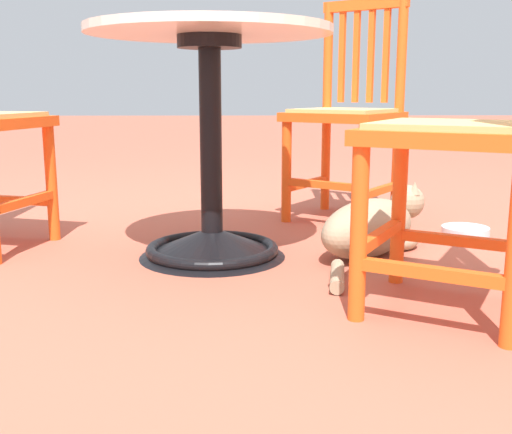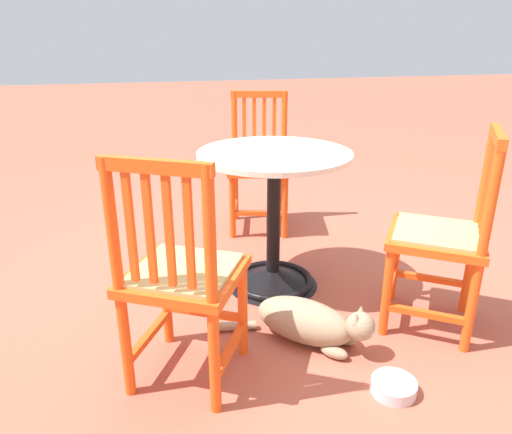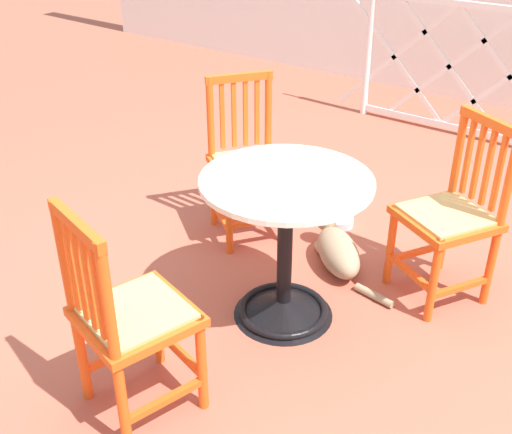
{
  "view_description": "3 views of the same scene",
  "coord_description": "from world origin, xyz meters",
  "px_view_note": "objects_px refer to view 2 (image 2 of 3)",
  "views": [
    {
      "loc": [
        1.96,
        0.1,
        0.53
      ],
      "look_at": [
        0.13,
        0.13,
        0.16
      ],
      "focal_mm": 43.48,
      "sensor_mm": 36.0,
      "label": 1
    },
    {
      "loc": [
        0.63,
        2.16,
        1.26
      ],
      "look_at": [
        0.05,
        -0.14,
        0.35
      ],
      "focal_mm": 33.38,
      "sensor_mm": 36.0,
      "label": 2
    },
    {
      "loc": [
        1.32,
        -2.03,
        1.9
      ],
      "look_at": [
        -0.15,
        -0.05,
        0.51
      ],
      "focal_mm": 43.98,
      "sensor_mm": 36.0,
      "label": 3
    }
  ],
  "objects_px": {
    "orange_chair_facing_out": "(443,237)",
    "orange_chair_tucked_in": "(259,166)",
    "pet_water_bowl": "(394,387)",
    "tabby_cat": "(312,323)",
    "orange_chair_at_corner": "(182,279)",
    "cafe_table": "(273,236)"
  },
  "relations": [
    {
      "from": "orange_chair_facing_out",
      "to": "orange_chair_at_corner",
      "type": "relative_size",
      "value": 1.0
    },
    {
      "from": "tabby_cat",
      "to": "pet_water_bowl",
      "type": "distance_m",
      "value": 0.43
    },
    {
      "from": "orange_chair_at_corner",
      "to": "orange_chair_tucked_in",
      "type": "bearing_deg",
      "value": -114.59
    },
    {
      "from": "orange_chair_facing_out",
      "to": "orange_chair_at_corner",
      "type": "xyz_separation_m",
      "value": [
        1.15,
        0.1,
        0.0
      ]
    },
    {
      "from": "orange_chair_facing_out",
      "to": "orange_chair_at_corner",
      "type": "distance_m",
      "value": 1.15
    },
    {
      "from": "orange_chair_facing_out",
      "to": "orange_chair_tucked_in",
      "type": "xyz_separation_m",
      "value": [
        0.48,
        -1.36,
        0.0
      ]
    },
    {
      "from": "pet_water_bowl",
      "to": "tabby_cat",
      "type": "bearing_deg",
      "value": -62.8
    },
    {
      "from": "cafe_table",
      "to": "tabby_cat",
      "type": "height_order",
      "value": "cafe_table"
    },
    {
      "from": "cafe_table",
      "to": "pet_water_bowl",
      "type": "relative_size",
      "value": 4.47
    },
    {
      "from": "orange_chair_facing_out",
      "to": "cafe_table",
      "type": "bearing_deg",
      "value": -40.78
    },
    {
      "from": "pet_water_bowl",
      "to": "cafe_table",
      "type": "bearing_deg",
      "value": -76.93
    },
    {
      "from": "orange_chair_tucked_in",
      "to": "orange_chair_at_corner",
      "type": "xyz_separation_m",
      "value": [
        0.67,
        1.46,
        0.0
      ]
    },
    {
      "from": "cafe_table",
      "to": "orange_chair_facing_out",
      "type": "xyz_separation_m",
      "value": [
        -0.62,
        0.53,
        0.15
      ]
    },
    {
      "from": "orange_chair_facing_out",
      "to": "orange_chair_tucked_in",
      "type": "height_order",
      "value": "same"
    },
    {
      "from": "orange_chair_facing_out",
      "to": "orange_chair_at_corner",
      "type": "bearing_deg",
      "value": 4.84
    },
    {
      "from": "orange_chair_at_corner",
      "to": "pet_water_bowl",
      "type": "xyz_separation_m",
      "value": [
        -0.74,
        0.28,
        -0.41
      ]
    },
    {
      "from": "orange_chair_facing_out",
      "to": "orange_chair_tucked_in",
      "type": "distance_m",
      "value": 1.44
    },
    {
      "from": "orange_chair_tucked_in",
      "to": "tabby_cat",
      "type": "relative_size",
      "value": 1.4
    },
    {
      "from": "cafe_table",
      "to": "orange_chair_facing_out",
      "type": "relative_size",
      "value": 0.83
    },
    {
      "from": "cafe_table",
      "to": "orange_chair_facing_out",
      "type": "bearing_deg",
      "value": 139.22
    },
    {
      "from": "orange_chair_facing_out",
      "to": "pet_water_bowl",
      "type": "xyz_separation_m",
      "value": [
        0.41,
        0.38,
        -0.41
      ]
    },
    {
      "from": "cafe_table",
      "to": "orange_chair_at_corner",
      "type": "distance_m",
      "value": 0.84
    }
  ]
}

